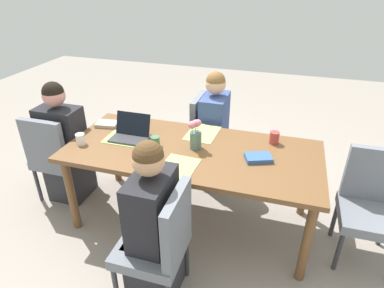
% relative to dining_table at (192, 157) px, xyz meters
% --- Properties ---
extents(ground_plane, '(10.00, 10.00, 0.00)m').
position_rel_dining_table_xyz_m(ground_plane, '(0.00, 0.00, -0.67)').
color(ground_plane, gray).
extents(dining_table, '(2.09, 0.93, 0.75)m').
position_rel_dining_table_xyz_m(dining_table, '(0.00, 0.00, 0.00)').
color(dining_table, brown).
rests_on(dining_table, ground_plane).
extents(chair_far_left_near, '(0.44, 0.44, 0.90)m').
position_rel_dining_table_xyz_m(chair_far_left_near, '(-0.06, 0.81, -0.17)').
color(chair_far_left_near, slate).
rests_on(chair_far_left_near, ground_plane).
extents(person_far_left_near, '(0.36, 0.40, 1.19)m').
position_rel_dining_table_xyz_m(person_far_left_near, '(0.01, 0.75, -0.15)').
color(person_far_left_near, '#2D2D33').
rests_on(person_far_left_near, ground_plane).
extents(chair_head_left_left_mid, '(0.44, 0.44, 0.90)m').
position_rel_dining_table_xyz_m(chair_head_left_left_mid, '(-1.35, -0.05, -0.17)').
color(chair_head_left_left_mid, slate).
rests_on(chair_head_left_left_mid, ground_plane).
extents(person_head_left_left_mid, '(0.40, 0.36, 1.19)m').
position_rel_dining_table_xyz_m(person_head_left_left_mid, '(-1.29, 0.03, -0.15)').
color(person_head_left_left_mid, '#2D2D33').
rests_on(person_head_left_left_mid, ground_plane).
extents(chair_near_left_far, '(0.44, 0.44, 0.90)m').
position_rel_dining_table_xyz_m(chair_near_left_far, '(0.03, -0.80, -0.17)').
color(chair_near_left_far, slate).
rests_on(chair_near_left_far, ground_plane).
extents(person_near_left_far, '(0.36, 0.40, 1.19)m').
position_rel_dining_table_xyz_m(person_near_left_far, '(-0.05, -0.74, -0.15)').
color(person_near_left_far, '#2D2D33').
rests_on(person_near_left_far, ground_plane).
extents(chair_head_right_right_near, '(0.44, 0.44, 0.90)m').
position_rel_dining_table_xyz_m(chair_head_right_right_near, '(1.41, 0.04, -0.17)').
color(chair_head_right_right_near, slate).
rests_on(chair_head_right_right_near, ground_plane).
extents(flower_vase, '(0.10, 0.11, 0.26)m').
position_rel_dining_table_xyz_m(flower_vase, '(0.02, 0.03, 0.20)').
color(flower_vase, '#4C6B60').
rests_on(flower_vase, dining_table).
extents(placemat_far_left_near, '(0.28, 0.37, 0.00)m').
position_rel_dining_table_xyz_m(placemat_far_left_near, '(0.01, 0.31, 0.08)').
color(placemat_far_left_near, '#9EBC66').
rests_on(placemat_far_left_near, dining_table).
extents(placemat_head_left_left_mid, '(0.36, 0.26, 0.00)m').
position_rel_dining_table_xyz_m(placemat_head_left_left_mid, '(-0.61, 0.01, 0.08)').
color(placemat_head_left_left_mid, '#9EBC66').
rests_on(placemat_head_left_left_mid, dining_table).
extents(placemat_near_left_far, '(0.28, 0.38, 0.00)m').
position_rel_dining_table_xyz_m(placemat_near_left_far, '(-0.02, -0.31, 0.08)').
color(placemat_near_left_far, '#9EBC66').
rests_on(placemat_near_left_far, dining_table).
extents(laptop_head_left_left_mid, '(0.32, 0.22, 0.21)m').
position_rel_dining_table_xyz_m(laptop_head_left_left_mid, '(-0.57, 0.04, 0.12)').
color(laptop_head_left_left_mid, '#38383D').
rests_on(laptop_head_left_left_mid, dining_table).
extents(coffee_mug_near_left, '(0.08, 0.08, 0.08)m').
position_rel_dining_table_xyz_m(coffee_mug_near_left, '(-0.31, -0.03, 0.12)').
color(coffee_mug_near_left, '#47704C').
rests_on(coffee_mug_near_left, dining_table).
extents(coffee_mug_near_right, '(0.08, 0.08, 0.09)m').
position_rel_dining_table_xyz_m(coffee_mug_near_right, '(-0.92, -0.18, 0.12)').
color(coffee_mug_near_right, white).
rests_on(coffee_mug_near_right, dining_table).
extents(coffee_mug_centre_left, '(0.08, 0.08, 0.11)m').
position_rel_dining_table_xyz_m(coffee_mug_centre_left, '(0.63, 0.30, 0.13)').
color(coffee_mug_centre_left, '#AD3D38').
rests_on(coffee_mug_centre_left, dining_table).
extents(book_red_cover, '(0.24, 0.20, 0.04)m').
position_rel_dining_table_xyz_m(book_red_cover, '(0.54, -0.01, 0.09)').
color(book_red_cover, '#335693').
rests_on(book_red_cover, dining_table).
extents(book_blue_cover, '(0.22, 0.17, 0.03)m').
position_rel_dining_table_xyz_m(book_blue_cover, '(-0.90, 0.20, 0.09)').
color(book_blue_cover, '#B2A38E').
rests_on(book_blue_cover, dining_table).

